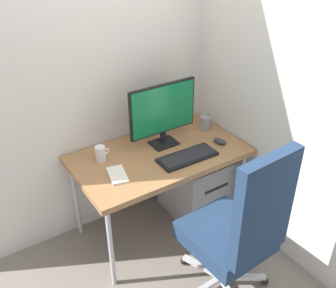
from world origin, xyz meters
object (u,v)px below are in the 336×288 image
at_px(monitor, 163,111).
at_px(mouse, 220,141).
at_px(coffee_mug, 101,153).
at_px(pen_holder, 205,122).
at_px(filing_cabinet, 196,183).
at_px(keyboard, 187,157).
at_px(notebook, 117,175).
at_px(office_chair, 239,229).

distance_m(monitor, mouse, 0.48).
height_order(mouse, coffee_mug, coffee_mug).
xyz_separation_m(pen_holder, coffee_mug, (-0.88, 0.03, 0.00)).
height_order(monitor, coffee_mug, monitor).
bearing_deg(filing_cabinet, pen_holder, 30.68).
distance_m(keyboard, pen_holder, 0.46).
xyz_separation_m(filing_cabinet, keyboard, (-0.25, -0.20, 0.45)).
height_order(monitor, pen_holder, monitor).
xyz_separation_m(monitor, notebook, (-0.47, -0.18, -0.26)).
distance_m(office_chair, pen_holder, 1.03).
bearing_deg(coffee_mug, pen_holder, -2.15).
bearing_deg(coffee_mug, mouse, -18.57).
bearing_deg(office_chair, keyboard, 82.67).
xyz_separation_m(office_chair, filing_cabinet, (0.33, 0.83, -0.31)).
bearing_deg(monitor, coffee_mug, 174.91).
bearing_deg(coffee_mug, keyboard, -30.89).
bearing_deg(mouse, monitor, 126.39).
distance_m(mouse, notebook, 0.82).
bearing_deg(notebook, mouse, 9.76).
height_order(filing_cabinet, keyboard, keyboard).
relative_size(office_chair, monitor, 2.19).
height_order(pen_holder, coffee_mug, pen_holder).
distance_m(mouse, coffee_mug, 0.87).
xyz_separation_m(office_chair, pen_holder, (0.45, 0.90, 0.18)).
xyz_separation_m(mouse, coffee_mug, (-0.83, 0.28, 0.03)).
bearing_deg(keyboard, pen_holder, 36.34).
relative_size(monitor, mouse, 5.07).
height_order(office_chair, notebook, office_chair).
relative_size(pen_holder, notebook, 0.90).
height_order(mouse, notebook, mouse).
bearing_deg(pen_holder, notebook, -167.50).
xyz_separation_m(monitor, keyboard, (0.03, -0.26, -0.25)).
bearing_deg(mouse, office_chair, -140.47).
height_order(notebook, coffee_mug, coffee_mug).
bearing_deg(keyboard, monitor, 96.79).
relative_size(filing_cabinet, monitor, 0.99).
height_order(office_chair, coffee_mug, office_chair).
distance_m(keyboard, notebook, 0.51).
relative_size(pen_holder, coffee_mug, 1.63).
relative_size(monitor, notebook, 2.67).
relative_size(office_chair, coffee_mug, 10.62).
bearing_deg(pen_holder, mouse, -103.03).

